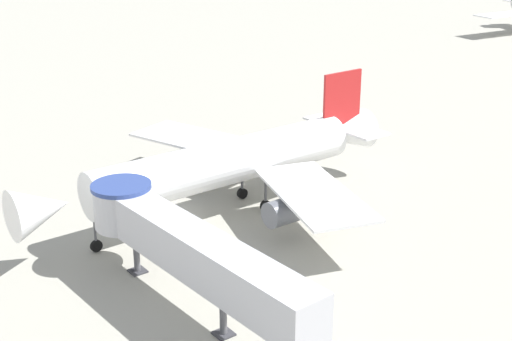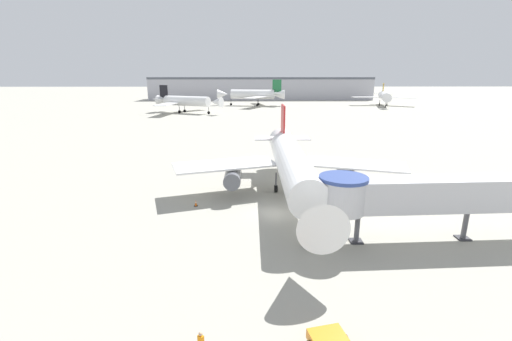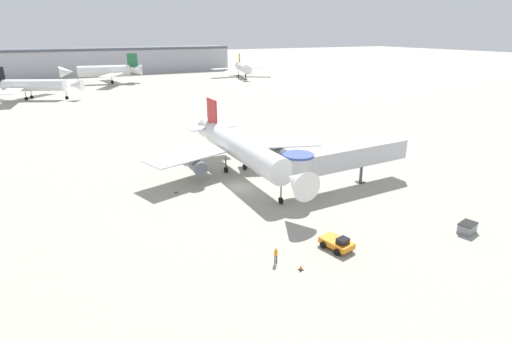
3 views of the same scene
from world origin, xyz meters
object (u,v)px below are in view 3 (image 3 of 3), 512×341
pushback_tug_orange (337,243)px  traffic_cone_port_wing (176,191)px  traffic_cone_apron_front (301,267)px  background_jet_green_tail (106,71)px  jet_bridge (339,158)px  background_jet_black_tail (32,85)px  ground_crew_marshaller (276,254)px  main_airplane (241,149)px  background_jet_gold_tail (242,67)px  service_container_gray (467,228)px  traffic_cone_starboard_wing (313,169)px

pushback_tug_orange → traffic_cone_port_wing: bearing=102.9°
traffic_cone_apron_front → background_jet_green_tail: (2.60, 153.21, 4.93)m
jet_bridge → background_jet_black_tail: (-39.72, 105.82, 0.17)m
ground_crew_marshaller → traffic_cone_apron_front: bearing=159.6°
main_airplane → background_jet_gold_tail: background_jet_gold_tail is taller
main_airplane → service_container_gray: size_ratio=13.37×
pushback_tug_orange → traffic_cone_starboard_wing: 23.94m
main_airplane → jet_bridge: bearing=-47.6°
traffic_cone_port_wing → background_jet_black_tail: 99.19m
traffic_cone_starboard_wing → traffic_cone_port_wing: 21.94m
traffic_cone_apron_front → background_jet_gold_tail: 162.96m
traffic_cone_port_wing → background_jet_gold_tail: size_ratio=0.02×
pushback_tug_orange → traffic_cone_apron_front: (-5.39, -1.58, -0.35)m
traffic_cone_starboard_wing → background_jet_green_tail: background_jet_green_tail is taller
jet_bridge → ground_crew_marshaller: size_ratio=12.93×
jet_bridge → traffic_cone_port_wing: 22.97m
traffic_cone_apron_front → ground_crew_marshaller: (-1.50, 2.10, 0.61)m
service_container_gray → background_jet_gold_tail: size_ratio=0.09×
traffic_cone_port_wing → background_jet_black_tail: size_ratio=0.02×
main_airplane → traffic_cone_port_wing: (-10.96, -2.40, -3.90)m
jet_bridge → service_container_gray: (4.51, -17.11, -3.80)m
service_container_gray → traffic_cone_apron_front: 20.46m
pushback_tug_orange → background_jet_gold_tail: (58.27, 148.37, 3.85)m
traffic_cone_port_wing → ground_crew_marshaller: 21.77m
pushback_tug_orange → traffic_cone_port_wing: 24.35m
service_container_gray → traffic_cone_apron_front: size_ratio=3.63×
main_airplane → background_jet_green_tail: (-3.26, 127.25, 1.03)m
jet_bridge → background_jet_gold_tail: size_ratio=0.73×
main_airplane → service_container_gray: (14.50, -28.02, -3.65)m
background_jet_black_tail → background_jet_gold_tail: 92.24m
traffic_cone_apron_front → background_jet_green_tail: 153.31m
pushback_tug_orange → background_jet_green_tail: size_ratio=0.10×
ground_crew_marshaller → background_jet_green_tail: 151.23m
traffic_cone_starboard_wing → ground_crew_marshaller: 27.51m
service_container_gray → jet_bridge: bearing=104.8°
main_airplane → ground_crew_marshaller: 25.18m
traffic_cone_apron_front → ground_crew_marshaller: bearing=125.6°
service_container_gray → traffic_cone_apron_front: service_container_gray is taller
main_airplane → traffic_cone_apron_front: main_airplane is taller
traffic_cone_starboard_wing → background_jet_green_tail: size_ratio=0.02×
traffic_cone_apron_front → background_jet_black_tail: bearing=101.2°
pushback_tug_orange → traffic_cone_apron_front: 5.62m
service_container_gray → ground_crew_marshaller: ground_crew_marshaller is taller
service_container_gray → ground_crew_marshaller: bearing=169.2°
ground_crew_marshaller → background_jet_gold_tail: background_jet_gold_tail is taller
ground_crew_marshaller → background_jet_green_tail: size_ratio=0.05×
background_jet_black_tail → traffic_cone_port_wing: bearing=-143.7°
service_container_gray → traffic_cone_port_wing: 36.12m
pushback_tug_orange → background_jet_green_tail: 151.72m
traffic_cone_port_wing → background_jet_gold_tail: background_jet_gold_tail is taller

